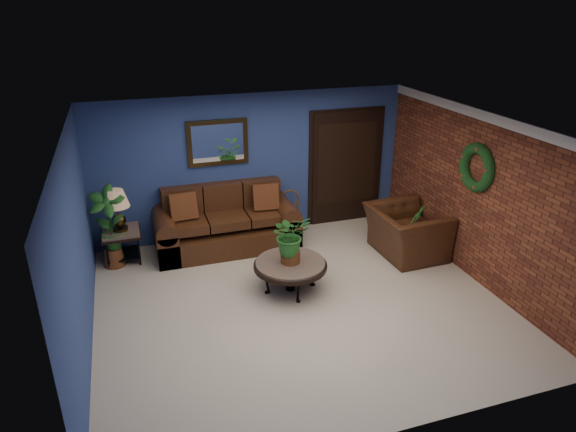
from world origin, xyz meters
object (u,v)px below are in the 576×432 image
object	(u,v)px
end_table	(122,237)
armchair	(406,232)
coffee_table	(290,265)
sofa	(226,227)
table_lamp	(117,205)
side_chair	(291,211)

from	to	relation	value
end_table	armchair	size ratio (longest dim) A/B	0.49
armchair	coffee_table	bearing A→B (deg)	101.17
sofa	armchair	world-z (taller)	sofa
sofa	table_lamp	xyz separation A→B (m)	(-1.69, -0.04, 0.62)
side_chair	sofa	bearing A→B (deg)	-171.80
sofa	armchair	size ratio (longest dim) A/B	1.95
sofa	table_lamp	world-z (taller)	table_lamp
table_lamp	armchair	xyz separation A→B (m)	(4.45, -1.18, -0.57)
coffee_table	side_chair	world-z (taller)	side_chair
sofa	armchair	distance (m)	3.02
coffee_table	table_lamp	xyz separation A→B (m)	(-2.28, 1.68, 0.57)
coffee_table	table_lamp	world-z (taller)	table_lamp
side_chair	armchair	xyz separation A→B (m)	(1.58, -1.24, -0.08)
sofa	coffee_table	xyz separation A→B (m)	(0.59, -1.72, 0.05)
coffee_table	side_chair	xyz separation A→B (m)	(0.59, 1.74, 0.08)
side_chair	armchair	distance (m)	2.01
table_lamp	armchair	size ratio (longest dim) A/B	0.54
side_chair	armchair	bearing A→B (deg)	-31.10
sofa	side_chair	bearing A→B (deg)	1.09
coffee_table	table_lamp	distance (m)	2.89
sofa	side_chair	size ratio (longest dim) A/B	2.81
end_table	table_lamp	distance (m)	0.55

